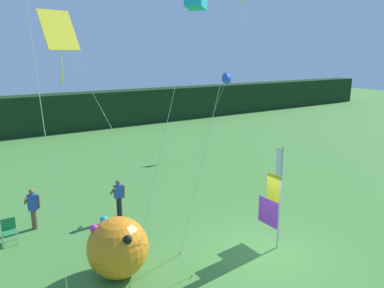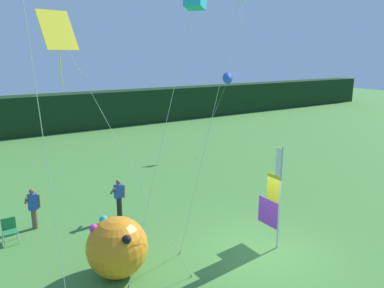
% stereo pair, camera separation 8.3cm
% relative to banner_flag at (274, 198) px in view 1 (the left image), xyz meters
% --- Properties ---
extents(ground_plane, '(120.00, 120.00, 0.00)m').
position_rel_banner_flag_xyz_m(ground_plane, '(-0.66, -0.21, -1.77)').
color(ground_plane, '#478438').
extents(distant_treeline, '(80.00, 2.40, 3.29)m').
position_rel_banner_flag_xyz_m(distant_treeline, '(-0.66, 24.73, -0.13)').
color(distant_treeline, black).
rests_on(distant_treeline, ground).
extents(banner_flag, '(0.06, 1.03, 3.70)m').
position_rel_banner_flag_xyz_m(banner_flag, '(0.00, 0.00, 0.00)').
color(banner_flag, '#B7B7BC').
rests_on(banner_flag, ground).
extents(person_near_banner, '(0.55, 0.48, 1.64)m').
position_rel_banner_flag_xyz_m(person_near_banner, '(-6.90, 5.94, -0.90)').
color(person_near_banner, brown).
rests_on(person_near_banner, ground).
extents(person_mid_field, '(0.55, 0.48, 1.69)m').
position_rel_banner_flag_xyz_m(person_mid_field, '(-3.76, 4.99, -0.87)').
color(person_mid_field, black).
rests_on(person_mid_field, ground).
extents(inflatable_balloon, '(1.88, 1.88, 1.88)m').
position_rel_banner_flag_xyz_m(inflatable_balloon, '(-5.33, 1.20, -0.83)').
color(inflatable_balloon, orange).
rests_on(inflatable_balloon, ground).
extents(folding_chair, '(0.51, 0.51, 0.89)m').
position_rel_banner_flag_xyz_m(folding_chair, '(-7.86, 5.27, -1.26)').
color(folding_chair, '#BCBCC1').
rests_on(folding_chair, ground).
extents(kite_blue_delta_0, '(3.61, 1.09, 5.50)m').
position_rel_banner_flag_xyz_m(kite_blue_delta_0, '(6.93, 11.43, 3.30)').
color(kite_blue_delta_0, brown).
rests_on(kite_blue_delta_0, ground).
extents(kite_yellow_diamond_1, '(3.71, 0.63, 7.62)m').
position_rel_banner_flag_xyz_m(kite_yellow_diamond_1, '(-6.67, 0.15, 5.10)').
color(kite_yellow_diamond_1, brown).
rests_on(kite_yellow_diamond_1, ground).
extents(kite_white_diamond_2, '(1.33, 1.76, 8.68)m').
position_rel_banner_flag_xyz_m(kite_white_diamond_2, '(-2.05, -0.16, 5.81)').
color(kite_white_diamond_2, brown).
rests_on(kite_white_diamond_2, ground).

